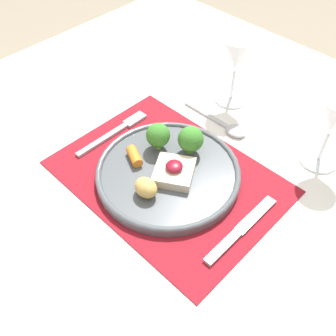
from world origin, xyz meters
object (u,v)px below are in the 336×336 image
Objects in this scene: wine_glass_near at (334,120)px; spoon at (228,127)px; fork at (117,131)px; dinner_plate at (168,168)px; wine_glass_far at (237,58)px; knife at (237,233)px.

spoon is at bearing -164.85° from wine_glass_near.
spoon is (0.17, 0.19, -0.00)m from fork.
wine_glass_near reaches higher than dinner_plate.
spoon is 0.23m from wine_glass_near.
wine_glass_far is at bearing 67.03° from fork.
wine_glass_near is (0.01, 0.27, 0.11)m from knife.
dinner_plate is at bearing -4.69° from fork.
knife is 1.09× the size of spoon.
wine_glass_near is at bearing 19.72° from spoon.
knife is at bearing -50.16° from wine_glass_far.
wine_glass_near is at bearing 31.39° from fork.
wine_glass_far reaches higher than dinner_plate.
fork is at bearing -146.99° from wine_glass_near.
dinner_plate is at bearing -77.50° from wine_glass_far.
spoon is 0.15m from wine_glass_far.
knife is at bearing -91.85° from wine_glass_near.
wine_glass_near reaches higher than spoon.
wine_glass_far reaches higher than spoon.
dinner_plate reaches higher than knife.
wine_glass_far is (-0.06, 0.09, 0.11)m from spoon.
spoon is (0.00, 0.19, -0.01)m from dinner_plate.
wine_glass_near is at bearing 88.99° from knife.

